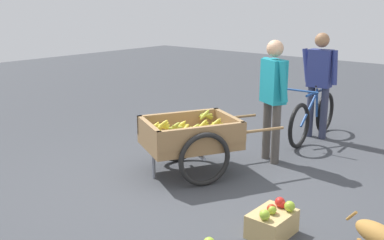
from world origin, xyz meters
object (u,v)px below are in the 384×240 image
at_px(plastic_bucket, 202,127).
at_px(mixed_fruit_crate, 272,222).
at_px(fruit_cart, 190,139).
at_px(vendor_person, 273,90).
at_px(dog, 382,237).
at_px(cyclist_person, 320,76).
at_px(bicycle, 313,117).

bearing_deg(plastic_bucket, mixed_fruit_crate, 50.53).
distance_m(fruit_cart, vendor_person, 1.26).
bearing_deg(mixed_fruit_crate, fruit_cart, -113.44).
distance_m(dog, plastic_bucket, 3.97).
height_order(vendor_person, dog, vendor_person).
bearing_deg(mixed_fruit_crate, cyclist_person, -160.98).
distance_m(vendor_person, plastic_bucket, 1.74).
height_order(vendor_person, bicycle, vendor_person).
distance_m(bicycle, dog, 3.46).
relative_size(cyclist_person, plastic_bucket, 6.81).
relative_size(fruit_cart, bicycle, 1.09).
height_order(vendor_person, plastic_bucket, vendor_person).
distance_m(vendor_person, cyclist_person, 1.38).
bearing_deg(fruit_cart, cyclist_person, 168.18).
xyz_separation_m(vendor_person, cyclist_person, (-1.38, -0.02, 0.01)).
distance_m(bicycle, cyclist_person, 0.63).
relative_size(bicycle, plastic_bucket, 7.02).
height_order(vendor_person, cyclist_person, cyclist_person).
xyz_separation_m(vendor_person, dog, (1.60, 1.97, -0.68)).
distance_m(dog, mixed_fruit_crate, 0.94).
height_order(bicycle, mixed_fruit_crate, bicycle).
xyz_separation_m(cyclist_person, plastic_bucket, (1.01, -1.46, -0.85)).
xyz_separation_m(cyclist_person, dog, (2.99, 1.99, -0.69)).
distance_m(fruit_cart, bicycle, 2.32).
bearing_deg(bicycle, fruit_cart, -12.83).
xyz_separation_m(cyclist_person, mixed_fruit_crate, (3.09, 1.06, -0.83)).
bearing_deg(mixed_fruit_crate, dog, 96.31).
bearing_deg(fruit_cart, vendor_person, 152.97).
height_order(fruit_cart, bicycle, bicycle).
height_order(cyclist_person, dog, cyclist_person).
distance_m(cyclist_person, dog, 3.65).
relative_size(fruit_cart, plastic_bucket, 7.67).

